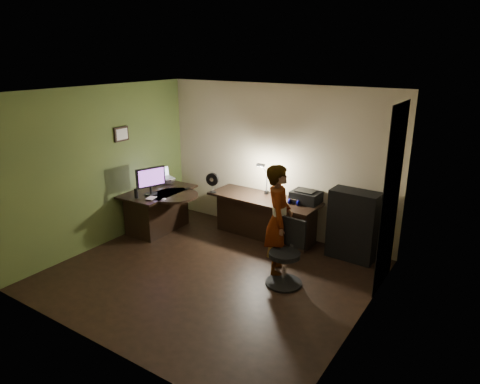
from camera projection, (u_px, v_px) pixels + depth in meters
The scene contains 27 objects.
floor at pixel (210, 275), 6.46m from camera, with size 4.50×4.00×0.01m, color black.
ceiling at pixel (206, 92), 5.62m from camera, with size 4.50×4.00×0.01m, color silver.
wall_back at pixel (276, 161), 7.63m from camera, with size 4.50×0.01×2.70m, color tan.
wall_front at pixel (91, 239), 4.45m from camera, with size 4.50×0.01×2.70m, color tan.
wall_left at pixel (102, 167), 7.21m from camera, with size 0.01×4.00×2.70m, color tan.
wall_right at pixel (366, 223), 4.87m from camera, with size 0.01×4.00×2.70m, color tan.
green_wall_overlay at pixel (102, 167), 7.21m from camera, with size 0.00×4.00×2.70m, color #4E602A.
arched_doorway at pixel (391, 199), 5.80m from camera, with size 0.01×0.90×2.60m, color black.
french_door at pixel (345, 265), 4.53m from camera, with size 0.02×0.92×2.10m, color white.
framed_picture at pixel (121, 134), 7.40m from camera, with size 0.04×0.30×0.25m, color black.
desk_left at pixel (159, 210), 7.97m from camera, with size 0.83×1.35×0.78m, color black.
desk_right at pixel (263, 218), 7.65m from camera, with size 2.02×0.71×0.76m, color black.
cabinet at pixel (353, 225), 6.83m from camera, with size 0.76×0.38×1.14m, color black.
laptop_stand at pixel (168, 180), 8.27m from camera, with size 0.22×0.18×0.09m, color silver.
laptop at pixel (167, 173), 8.22m from camera, with size 0.29×0.27×0.20m, color silver.
monitor at pixel (150, 185), 7.54m from camera, with size 0.11×0.55×0.36m, color black.
mouse at pixel (164, 199), 7.29m from camera, with size 0.06×0.09×0.04m, color silver.
phone at pixel (187, 188), 7.92m from camera, with size 0.06×0.12×0.01m, color black.
pen at pixel (169, 187), 8.00m from camera, with size 0.01×0.13×0.01m, color black.
speaker at pixel (136, 193), 7.38m from camera, with size 0.07×0.07×0.17m, color black.
notepad at pixel (151, 198), 7.39m from camera, with size 0.13×0.19×0.01m, color silver.
desk_fan at pixel (213, 183), 7.76m from camera, with size 0.24×0.13×0.37m, color black.
headphones at pixel (294, 201), 7.18m from camera, with size 0.21×0.09×0.10m, color #0A0A90.
printer at pixel (306, 196), 7.26m from camera, with size 0.48×0.37×0.21m, color black.
desk_lamp at pixel (267, 177), 7.62m from camera, with size 0.16×0.29×0.64m, color black.
office_chair at pixel (285, 254), 6.05m from camera, with size 0.53×0.53×0.95m, color black.
person at pixel (279, 220), 6.31m from camera, with size 0.60×0.40×1.68m, color #D8A88C.
Camera 1 is at (3.53, -4.56, 3.20)m, focal length 32.00 mm.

